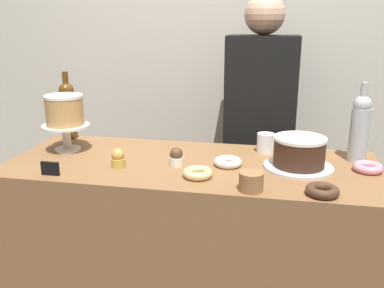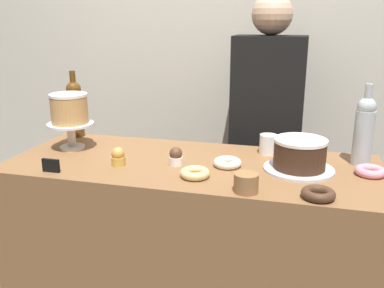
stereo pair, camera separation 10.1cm
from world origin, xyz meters
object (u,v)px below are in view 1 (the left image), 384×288
Objects in this scene: chocolate_round_cake at (299,151)px; wine_bottle_amber at (68,109)px; donut_chocolate at (322,191)px; wine_bottle_clear at (360,127)px; donut_glazed at (198,173)px; coffee_cup_ceramic at (266,143)px; cookie_stack at (251,182)px; barista_figure at (259,144)px; cupcake_chocolate at (176,157)px; donut_pink at (368,167)px; cupcake_caramel at (118,158)px; donut_sugar at (228,162)px; white_layer_cake at (64,110)px; cake_stand_pedestal at (66,133)px; price_sign_chalkboard at (50,168)px.

wine_bottle_amber reaches higher than chocolate_round_cake.
wine_bottle_amber is 2.91× the size of donut_chocolate.
wine_bottle_clear reaches higher than donut_glazed.
chocolate_round_cake is 0.23m from coffee_cup_ceramic.
cookie_stack is 0.05× the size of barista_figure.
wine_bottle_clear reaches higher than donut_chocolate.
donut_pink is (0.74, 0.07, -0.02)m from cupcake_chocolate.
cupcake_caramel reaches higher than donut_sugar.
donut_glazed is (0.33, -0.05, -0.02)m from cupcake_caramel.
donut_glazed is 1.00× the size of donut_sugar.
white_layer_cake is 1.46× the size of donut_pink.
cake_stand_pedestal is at bearing 175.20° from donut_sugar.
chocolate_round_cake is 0.71m from cupcake_caramel.
cupcake_caramel reaches higher than price_sign_chalkboard.
coffee_cup_ceramic reaches higher than cupcake_chocolate.
cookie_stack is at bearing -0.28° from price_sign_chalkboard.
wine_bottle_clear is 0.58m from cookie_stack.
price_sign_chalkboard is (0.17, -0.49, -0.12)m from wine_bottle_amber.
donut_glazed is (0.63, -0.21, -0.17)m from white_layer_cake.
wine_bottle_amber is 0.68m from cupcake_chocolate.
wine_bottle_clear reaches higher than coffee_cup_ceramic.
barista_figure is (0.82, 0.53, -0.26)m from white_layer_cake.
price_sign_chalkboard is (-0.92, -0.26, -0.04)m from chocolate_round_cake.
cupcake_chocolate is at bearing -164.54° from wine_bottle_clear.
chocolate_round_cake is 0.48m from cupcake_chocolate.
donut_sugar is (0.72, -0.06, -0.17)m from white_layer_cake.
wine_bottle_amber reaches higher than donut_chocolate.
wine_bottle_amber reaches higher than cookie_stack.
cake_stand_pedestal is at bearing 160.17° from cookie_stack.
wine_bottle_clear is 4.65× the size of price_sign_chalkboard.
price_sign_chalkboard is (-1.16, -0.40, -0.12)m from wine_bottle_clear.
donut_chocolate is (1.07, -0.29, -0.06)m from cake_stand_pedestal.
coffee_cup_ceramic reaches higher than donut_chocolate.
barista_figure is at bearing 90.58° from cookie_stack.
wine_bottle_clear reaches higher than donut_pink.
donut_glazed is at bearing 9.02° from price_sign_chalkboard.
barista_figure reaches higher than donut_sugar.
chocolate_round_cake is at bearing -53.68° from coffee_cup_ceramic.
cake_stand_pedestal is 0.13× the size of barista_figure.
donut_sugar is (0.43, 0.09, -0.02)m from cupcake_caramel.
barista_figure is at bearing 75.40° from donut_glazed.
wine_bottle_amber is at bearing 177.07° from coffee_cup_ceramic.
cupcake_chocolate is at bearing -10.37° from white_layer_cake.
wine_bottle_clear is (1.24, 0.10, 0.06)m from cake_stand_pedestal.
cupcake_chocolate is 0.05× the size of barista_figure.
cake_stand_pedestal is at bearing 178.13° from chocolate_round_cake.
donut_glazed is 1.33× the size of cookie_stack.
white_layer_cake is 1.46× the size of donut_chocolate.
price_sign_chalkboard is at bearing -159.92° from donut_sugar.
cupcake_chocolate is 0.71m from barista_figure.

